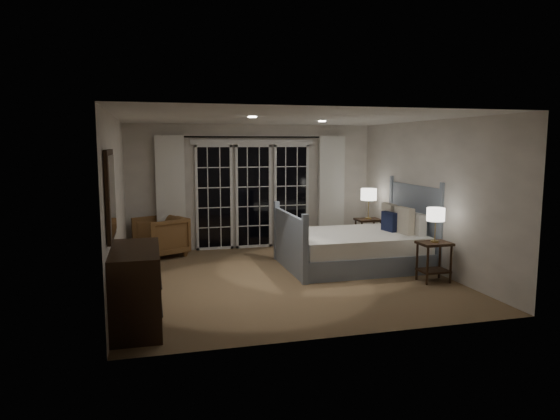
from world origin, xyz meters
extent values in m
plane|color=#816045|center=(0.00, 0.00, 0.00)|extent=(5.00, 5.00, 0.00)
plane|color=silver|center=(0.00, 0.00, 2.50)|extent=(5.00, 5.00, 0.00)
cube|color=silver|center=(-2.50, 0.00, 1.25)|extent=(0.02, 5.00, 2.50)
cube|color=silver|center=(2.50, 0.00, 1.25)|extent=(0.02, 5.00, 2.50)
cube|color=silver|center=(0.00, 2.50, 1.25)|extent=(5.00, 0.02, 2.50)
cube|color=silver|center=(0.00, -2.50, 1.25)|extent=(5.00, 0.02, 2.50)
cube|color=black|center=(-0.80, 2.47, 1.05)|extent=(0.66, 0.02, 2.02)
cube|color=black|center=(0.00, 2.47, 1.05)|extent=(0.66, 0.02, 2.02)
cube|color=black|center=(0.80, 2.47, 1.05)|extent=(0.66, 0.02, 2.02)
cube|color=white|center=(0.00, 2.46, 2.15)|extent=(2.50, 0.04, 0.10)
cylinder|color=black|center=(0.00, 2.40, 2.25)|extent=(3.50, 0.03, 0.03)
cube|color=white|center=(-1.65, 2.38, 1.15)|extent=(0.55, 0.10, 2.25)
cube|color=white|center=(1.65, 2.38, 1.15)|extent=(0.55, 0.10, 2.25)
cylinder|color=white|center=(0.80, 0.60, 2.49)|extent=(0.12, 0.12, 0.01)
cylinder|color=white|center=(-0.60, -0.40, 2.49)|extent=(0.12, 0.12, 0.01)
cube|color=gray|center=(1.35, 0.45, 0.16)|extent=(2.20, 1.72, 0.32)
cube|color=white|center=(1.35, 0.45, 0.46)|extent=(2.14, 1.66, 0.27)
cube|color=gray|center=(2.51, 0.45, 0.70)|extent=(0.06, 1.72, 1.39)
cube|color=gray|center=(0.19, 0.45, 0.48)|extent=(0.06, 1.72, 0.97)
cube|color=white|center=(2.31, 0.13, 0.77)|extent=(0.14, 0.60, 0.36)
cube|color=white|center=(2.31, 0.77, 0.77)|extent=(0.14, 0.60, 0.36)
cube|color=beige|center=(2.15, 0.17, 0.81)|extent=(0.16, 0.46, 0.45)
cube|color=beige|center=(2.15, 0.73, 0.81)|extent=(0.16, 0.46, 0.45)
cube|color=black|center=(2.01, 0.45, 0.76)|extent=(0.15, 0.35, 0.34)
cube|color=#322010|center=(2.16, -0.77, 0.60)|extent=(0.47, 0.38, 0.04)
cube|color=#322010|center=(2.16, -0.77, 0.17)|extent=(0.44, 0.34, 0.03)
cylinder|color=#322010|center=(1.96, -0.92, 0.29)|extent=(0.04, 0.04, 0.59)
cylinder|color=#322010|center=(2.36, -0.92, 0.29)|extent=(0.04, 0.04, 0.59)
cylinder|color=#322010|center=(1.96, -0.61, 0.29)|extent=(0.04, 0.04, 0.59)
cylinder|color=#322010|center=(2.36, -0.61, 0.29)|extent=(0.04, 0.04, 0.59)
cube|color=#322010|center=(2.18, 1.68, 0.60)|extent=(0.48, 0.38, 0.04)
cube|color=#322010|center=(2.18, 1.68, 0.17)|extent=(0.44, 0.35, 0.03)
cylinder|color=#322010|center=(1.98, 1.53, 0.30)|extent=(0.04, 0.04, 0.59)
cylinder|color=#322010|center=(2.38, 1.53, 0.30)|extent=(0.04, 0.04, 0.59)
cylinder|color=#322010|center=(1.98, 1.83, 0.30)|extent=(0.04, 0.04, 0.59)
cylinder|color=#322010|center=(2.38, 1.83, 0.30)|extent=(0.04, 0.04, 0.59)
cylinder|color=tan|center=(2.16, -0.77, 0.63)|extent=(0.12, 0.12, 0.02)
cylinder|color=tan|center=(2.16, -0.77, 0.79)|extent=(0.02, 0.02, 0.31)
cylinder|color=white|center=(2.16, -0.77, 1.05)|extent=(0.27, 0.27, 0.20)
cylinder|color=tan|center=(2.18, 1.68, 0.63)|extent=(0.12, 0.12, 0.02)
cylinder|color=tan|center=(2.18, 1.68, 0.82)|extent=(0.02, 0.02, 0.36)
cylinder|color=white|center=(2.18, 1.68, 1.12)|extent=(0.31, 0.31, 0.23)
imported|color=brown|center=(-1.87, 2.10, 0.38)|extent=(1.11, 1.10, 0.76)
cube|color=#322010|center=(-2.23, -1.58, 0.46)|extent=(0.54, 1.30, 0.92)
cube|color=black|center=(-1.95, -1.58, 0.30)|extent=(0.01, 1.28, 0.01)
cube|color=black|center=(-1.95, -1.58, 0.61)|extent=(0.01, 1.28, 0.01)
cube|color=#322010|center=(-2.47, -1.58, 1.55)|extent=(0.04, 0.85, 1.00)
cube|color=white|center=(-2.44, -1.58, 1.55)|extent=(0.01, 0.73, 0.88)
camera|label=1|loc=(-2.04, -7.42, 2.11)|focal=32.00mm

